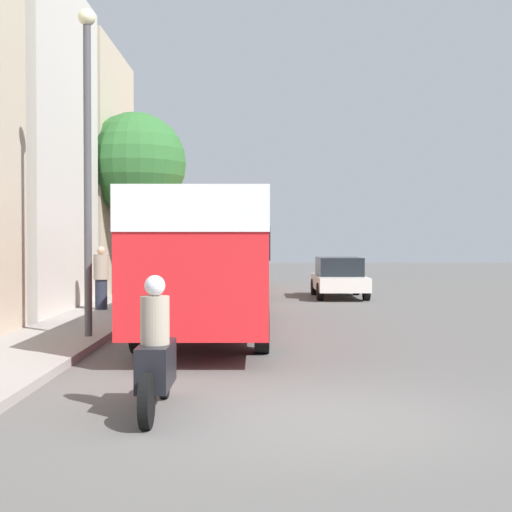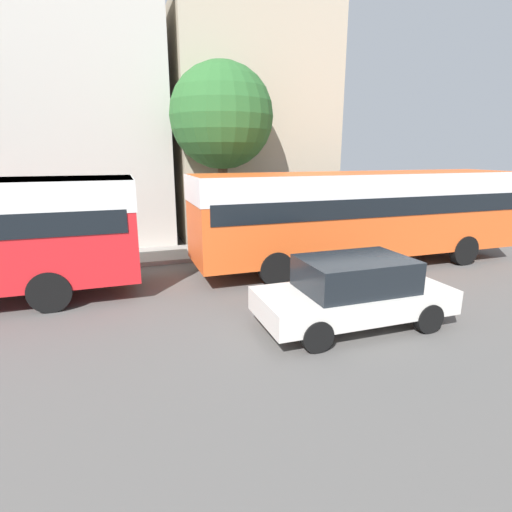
# 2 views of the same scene
# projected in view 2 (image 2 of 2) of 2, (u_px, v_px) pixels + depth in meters

# --- Properties ---
(building_midblock) EXTENTS (5.39, 6.75, 9.76)m
(building_midblock) POSITION_uv_depth(u_px,v_px,m) (77.00, 122.00, 15.98)
(building_midblock) COLOR beige
(building_midblock) RESTS_ON ground_plane
(building_far_terrace) EXTENTS (5.18, 6.73, 9.57)m
(building_far_terrace) POSITION_uv_depth(u_px,v_px,m) (248.00, 128.00, 18.15)
(building_far_terrace) COLOR #BCAD93
(building_far_terrace) RESTS_ON ground_plane
(bus_following) EXTENTS (2.50, 11.09, 3.07)m
(bus_following) POSITION_uv_depth(u_px,v_px,m) (361.00, 206.00, 13.03)
(bus_following) COLOR #EA5B23
(bus_following) RESTS_ON ground_plane
(car_crossing) EXTENTS (1.89, 4.22, 1.52)m
(car_crossing) POSITION_uv_depth(u_px,v_px,m) (354.00, 291.00, 8.63)
(car_crossing) COLOR silver
(car_crossing) RESTS_ON ground_plane
(pedestrian_near_curb) EXTENTS (0.44, 0.44, 1.84)m
(pedestrian_near_curb) POSITION_uv_depth(u_px,v_px,m) (76.00, 231.00, 13.63)
(pedestrian_near_curb) COLOR #232838
(pedestrian_near_curb) RESTS_ON sidewalk
(street_tree) EXTENTS (3.69, 3.69, 6.65)m
(street_tree) POSITION_uv_depth(u_px,v_px,m) (222.00, 117.00, 14.17)
(street_tree) COLOR brown
(street_tree) RESTS_ON sidewalk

